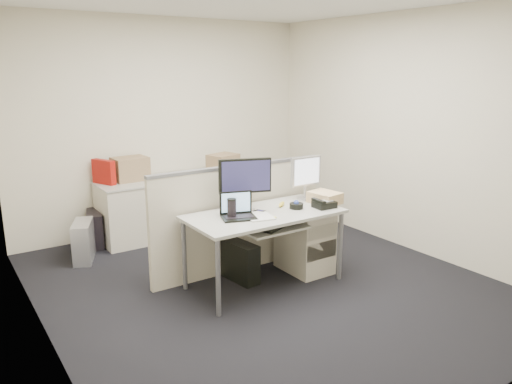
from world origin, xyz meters
TOP-DOWN VIEW (x-y plane):
  - floor at (0.00, 0.00)m, footprint 4.00×4.50m
  - wall_back at (0.00, 2.25)m, footprint 4.00×0.02m
  - wall_front at (0.00, -2.25)m, footprint 4.00×0.02m
  - wall_left at (-2.00, 0.00)m, footprint 0.02×4.50m
  - wall_right at (2.00, 0.00)m, footprint 0.02×4.50m
  - desk at (0.00, 0.00)m, footprint 1.50×0.75m
  - keyboard_tray at (0.00, -0.18)m, footprint 0.62×0.32m
  - drawer_pedestal at (0.55, 0.05)m, footprint 0.40×0.55m
  - cubicle_partition at (0.00, 0.45)m, footprint 2.00×0.06m
  - back_counter at (0.00, 1.93)m, footprint 2.00×0.60m
  - monitor_main at (-0.10, 0.18)m, footprint 0.55×0.36m
  - monitor_small at (0.65, 0.18)m, footprint 0.37×0.18m
  - laptop at (-0.30, -0.02)m, footprint 0.37×0.32m
  - trackball at (0.35, -0.05)m, footprint 0.18×0.18m
  - desk_phone at (0.60, -0.18)m, footprint 0.21×0.18m
  - paper_stack at (-0.12, -0.08)m, footprint 0.29×0.34m
  - sticky_pad at (-0.05, -0.18)m, footprint 0.09×0.09m
  - travel_mug at (-0.35, 0.02)m, footprint 0.11×0.11m
  - banana at (0.28, 0.10)m, footprint 0.16×0.14m
  - cellphone at (-0.01, 0.05)m, footprint 0.09×0.11m
  - manila_folders at (0.72, -0.05)m, footprint 0.28×0.34m
  - keyboard at (0.05, -0.14)m, footprint 0.52×0.35m
  - pc_tower_desk at (-0.15, 0.20)m, footprint 0.22×0.44m
  - pc_tower_spare_dark at (-1.05, 2.03)m, footprint 0.30×0.48m
  - pc_tower_spare_silver at (-1.30, 1.63)m, footprint 0.35×0.50m
  - cardboard_box_left at (-0.57, 2.05)m, footprint 0.42×0.32m
  - cardboard_box_right at (0.60, 1.81)m, footprint 0.43×0.38m
  - red_binder at (-0.90, 2.03)m, footprint 0.20×0.33m

SIDE VIEW (x-z plane):
  - floor at x=0.00m, z-range -0.01..0.00m
  - pc_tower_desk at x=-0.15m, z-range 0.00..0.40m
  - pc_tower_spare_dark at x=-1.05m, z-range 0.00..0.42m
  - pc_tower_spare_silver at x=-1.30m, z-range 0.00..0.44m
  - drawer_pedestal at x=0.55m, z-range 0.00..0.65m
  - back_counter at x=0.00m, z-range 0.00..0.72m
  - cubicle_partition at x=0.00m, z-range 0.00..1.10m
  - keyboard_tray at x=0.00m, z-range 0.61..0.63m
  - keyboard at x=0.05m, z-range 0.63..0.66m
  - desk at x=0.00m, z-range 0.30..1.03m
  - sticky_pad at x=-0.05m, z-range 0.73..0.74m
  - paper_stack at x=-0.12m, z-range 0.73..0.74m
  - cellphone at x=-0.01m, z-range 0.73..0.74m
  - banana at x=0.28m, z-range 0.73..0.77m
  - trackball at x=0.35m, z-range 0.73..0.78m
  - desk_phone at x=0.60m, z-range 0.73..0.79m
  - manila_folders at x=0.72m, z-range 0.73..0.84m
  - travel_mug at x=-0.35m, z-range 0.73..0.90m
  - laptop at x=-0.30m, z-range 0.73..0.96m
  - cardboard_box_right at x=0.60m, z-range 0.72..0.98m
  - cardboard_box_left at x=-0.57m, z-range 0.72..1.02m
  - red_binder at x=-0.90m, z-range 0.72..1.03m
  - monitor_small at x=0.65m, z-range 0.73..1.18m
  - monitor_main at x=-0.10m, z-range 0.73..1.24m
  - wall_back at x=0.00m, z-range 0.00..2.70m
  - wall_front at x=0.00m, z-range 0.00..2.70m
  - wall_left at x=-2.00m, z-range 0.00..2.70m
  - wall_right at x=2.00m, z-range 0.00..2.70m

